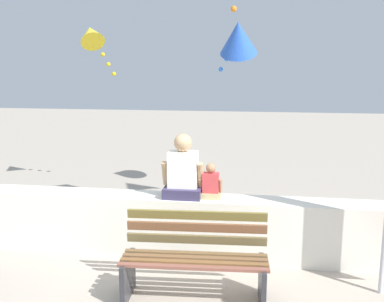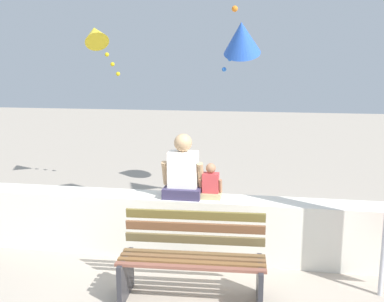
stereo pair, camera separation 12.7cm
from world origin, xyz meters
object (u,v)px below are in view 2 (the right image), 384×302
(park_bench, at_px, (192,260))
(person_child, at_px, (211,184))
(kite_blue, at_px, (242,38))
(kite_yellow, at_px, (96,35))
(person_adult, at_px, (183,172))

(park_bench, distance_m, person_child, 1.20)
(park_bench, relative_size, kite_blue, 1.58)
(park_bench, height_order, person_child, person_child)
(park_bench, height_order, kite_blue, kite_blue)
(person_child, distance_m, kite_blue, 3.24)
(person_child, distance_m, kite_yellow, 4.20)
(park_bench, bearing_deg, kite_yellow, 123.49)
(park_bench, relative_size, person_child, 3.47)
(person_adult, distance_m, person_child, 0.38)
(park_bench, height_order, person_adult, person_adult)
(kite_yellow, bearing_deg, person_child, -46.67)
(kite_yellow, bearing_deg, park_bench, -56.51)
(park_bench, xyz_separation_m, kite_yellow, (-2.47, 3.74, 2.58))
(park_bench, distance_m, person_adult, 1.31)
(kite_blue, bearing_deg, park_bench, -93.59)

